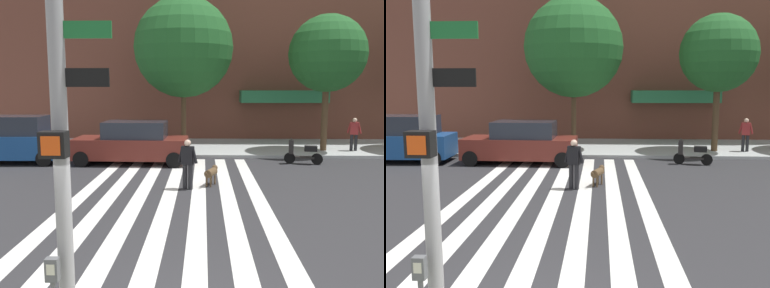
% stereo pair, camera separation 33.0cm
% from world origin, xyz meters
% --- Properties ---
extents(ground_plane, '(160.00, 160.00, 0.00)m').
position_xyz_m(ground_plane, '(0.00, 6.88, 0.00)').
color(ground_plane, '#2B2B2D').
extents(sidewalk_far, '(80.00, 6.00, 0.15)m').
position_xyz_m(sidewalk_far, '(0.00, 16.76, 0.07)').
color(sidewalk_far, '#A4A9A7').
rests_on(sidewalk_far, ground_plane).
extents(crosswalk_stripes, '(5.85, 13.16, 0.01)m').
position_xyz_m(crosswalk_stripes, '(-0.48, 6.88, 0.00)').
color(crosswalk_stripes, silver).
rests_on(crosswalk_stripes, ground_plane).
extents(traffic_light_pole, '(0.74, 0.46, 5.80)m').
position_xyz_m(traffic_light_pole, '(-1.01, -0.65, 3.52)').
color(traffic_light_pole, gray).
rests_on(traffic_light_pole, sidewalk_near).
extents(parked_car_near_curb, '(4.65, 2.08, 2.07)m').
position_xyz_m(parked_car_near_curb, '(-7.94, 12.41, 1.01)').
color(parked_car_near_curb, navy).
rests_on(parked_car_near_curb, ground_plane).
extents(parked_car_behind_first, '(4.92, 2.12, 1.85)m').
position_xyz_m(parked_car_behind_first, '(-2.53, 12.41, 0.89)').
color(parked_car_behind_first, maroon).
rests_on(parked_car_behind_first, ground_plane).
extents(parked_scooter, '(1.63, 0.59, 1.11)m').
position_xyz_m(parked_scooter, '(4.89, 12.43, 0.48)').
color(parked_scooter, black).
rests_on(parked_scooter, ground_plane).
extents(street_tree_nearest, '(4.95, 4.95, 7.58)m').
position_xyz_m(street_tree_nearest, '(-0.45, 15.61, 5.25)').
color(street_tree_nearest, '#4C3823').
rests_on(street_tree_nearest, sidewalk_far).
extents(street_tree_middle, '(3.76, 3.76, 6.66)m').
position_xyz_m(street_tree_middle, '(6.60, 15.37, 4.91)').
color(street_tree_middle, '#4C3823').
rests_on(street_tree_middle, sidewalk_far).
extents(pedestrian_dog_walker, '(0.69, 0.36, 1.64)m').
position_xyz_m(pedestrian_dog_walker, '(0.05, 8.00, 0.93)').
color(pedestrian_dog_walker, black).
rests_on(pedestrian_dog_walker, ground_plane).
extents(dog_on_leash, '(0.50, 0.97, 0.65)m').
position_xyz_m(dog_on_leash, '(0.84, 8.54, 0.44)').
color(dog_on_leash, brown).
rests_on(dog_on_leash, ground_plane).
extents(pedestrian_bystander, '(0.69, 0.35, 1.64)m').
position_xyz_m(pedestrian_bystander, '(8.07, 15.26, 1.08)').
color(pedestrian_bystander, black).
rests_on(pedestrian_bystander, sidewalk_far).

